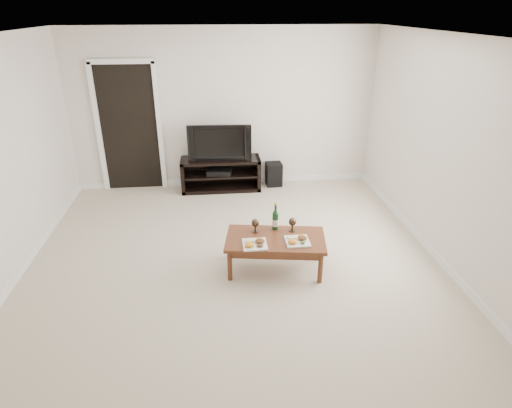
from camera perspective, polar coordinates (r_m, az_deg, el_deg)
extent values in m
plane|color=#C1B29B|center=(5.17, -2.81, -8.71)|extent=(5.50, 5.50, 0.00)
cube|color=silver|center=(7.24, -4.34, 12.41)|extent=(5.00, 0.04, 2.60)
cube|color=white|center=(4.31, -3.59, 21.69)|extent=(5.00, 5.50, 0.04)
cube|color=black|center=(7.40, -16.51, 9.54)|extent=(0.90, 0.02, 2.05)
cube|color=black|center=(7.27, -4.70, 4.00)|extent=(1.32, 0.45, 0.55)
imported|color=black|center=(7.09, -4.86, 8.33)|extent=(1.04, 0.19, 0.59)
cube|color=black|center=(7.24, -4.91, 4.34)|extent=(0.44, 0.35, 0.08)
cube|color=black|center=(7.46, 2.39, 4.00)|extent=(0.28, 0.28, 0.40)
cube|color=brown|center=(5.07, 2.56, -6.60)|extent=(1.22, 0.79, 0.42)
cube|color=white|center=(4.80, -0.17, -5.16)|extent=(0.27, 0.27, 0.07)
cube|color=white|center=(4.88, 5.55, -4.72)|extent=(0.27, 0.27, 0.07)
cylinder|color=#0E3517|center=(5.08, 2.61, -1.59)|extent=(0.07, 0.07, 0.35)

